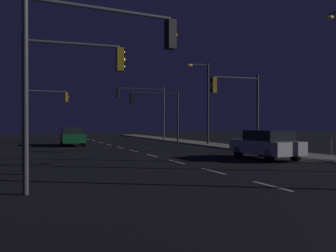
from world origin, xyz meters
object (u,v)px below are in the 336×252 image
at_px(traffic_light_near_left, 98,54).
at_px(street_lamp_far_end, 204,95).
at_px(traffic_light_mid_right, 237,97).
at_px(traffic_light_overhead_east, 144,102).
at_px(traffic_light_mid_left, 156,105).
at_px(car, 266,144).
at_px(car_oncoming, 72,136).
at_px(traffic_light_near_right, 44,104).
at_px(traffic_light_far_left, 70,77).

height_order(traffic_light_near_left, street_lamp_far_end, street_lamp_far_end).
relative_size(traffic_light_near_left, traffic_light_mid_right, 1.15).
bearing_deg(traffic_light_overhead_east, traffic_light_mid_left, -91.34).
xyz_separation_m(car, traffic_light_near_left, (-10.12, -6.04, 3.21)).
bearing_deg(car, traffic_light_mid_left, 91.16).
bearing_deg(car_oncoming, car, -62.98).
bearing_deg(traffic_light_near_right, street_lamp_far_end, -40.42).
xyz_separation_m(traffic_light_mid_right, street_lamp_far_end, (1.54, 7.92, 0.66)).
bearing_deg(traffic_light_mid_right, traffic_light_far_left, -151.36).
xyz_separation_m(traffic_light_near_left, traffic_light_mid_left, (9.77, 23.35, -0.42)).
bearing_deg(street_lamp_far_end, traffic_light_mid_left, 115.62).
distance_m(car, traffic_light_near_right, 24.89).
bearing_deg(traffic_light_far_left, traffic_light_mid_left, 62.30).
bearing_deg(car_oncoming, traffic_light_mid_left, 8.74).
distance_m(traffic_light_mid_left, traffic_light_far_left, 21.72).
xyz_separation_m(traffic_light_far_left, traffic_light_near_right, (0.30, 24.46, -0.02)).
bearing_deg(traffic_light_overhead_east, street_lamp_far_end, -75.71).
xyz_separation_m(traffic_light_overhead_east, traffic_light_mid_right, (0.88, -17.43, -0.53)).
height_order(car_oncoming, street_lamp_far_end, street_lamp_far_end).
xyz_separation_m(traffic_light_far_left, street_lamp_far_end, (12.62, 13.97, 0.49)).
relative_size(car_oncoming, traffic_light_mid_left, 0.92).
height_order(car, traffic_light_overhead_east, traffic_light_overhead_east).
bearing_deg(traffic_light_far_left, traffic_light_overhead_east, 66.53).
distance_m(traffic_light_mid_right, traffic_light_near_right, 21.33).
distance_m(traffic_light_overhead_east, traffic_light_near_right, 9.95).
relative_size(traffic_light_mid_right, street_lamp_far_end, 0.73).
bearing_deg(traffic_light_overhead_east, traffic_light_near_right, 174.34).
bearing_deg(traffic_light_mid_left, traffic_light_near_left, -112.71).
relative_size(car, traffic_light_mid_right, 0.90).
bearing_deg(traffic_light_mid_right, car, -98.74).
bearing_deg(car_oncoming, traffic_light_near_left, -94.93).
xyz_separation_m(traffic_light_near_right, street_lamp_far_end, (12.31, -10.49, 0.51)).
distance_m(traffic_light_overhead_east, traffic_light_near_left, 29.31).
height_order(traffic_light_mid_left, street_lamp_far_end, street_lamp_far_end).
bearing_deg(street_lamp_far_end, traffic_light_overhead_east, 104.29).
bearing_deg(traffic_light_near_right, traffic_light_far_left, -90.71).
relative_size(traffic_light_far_left, traffic_light_near_right, 1.01).
xyz_separation_m(traffic_light_mid_left, traffic_light_mid_right, (0.98, -13.18, 0.00)).
bearing_deg(street_lamp_far_end, traffic_light_near_right, 139.58).
distance_m(car_oncoming, traffic_light_overhead_east, 10.21).
xyz_separation_m(car, traffic_light_overhead_east, (-0.25, 21.56, 3.32)).
xyz_separation_m(traffic_light_overhead_east, traffic_light_far_left, (-10.20, -23.48, -0.36)).
relative_size(car_oncoming, traffic_light_near_left, 0.79).
bearing_deg(traffic_light_near_left, traffic_light_far_left, 94.52).
bearing_deg(car_oncoming, traffic_light_overhead_east, 34.43).
bearing_deg(traffic_light_near_left, traffic_light_near_right, 90.04).
bearing_deg(traffic_light_mid_left, street_lamp_far_end, -64.38).
height_order(traffic_light_mid_left, traffic_light_far_left, traffic_light_far_left).
bearing_deg(car, traffic_light_near_right, 114.23).
bearing_deg(traffic_light_far_left, car, 10.44).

